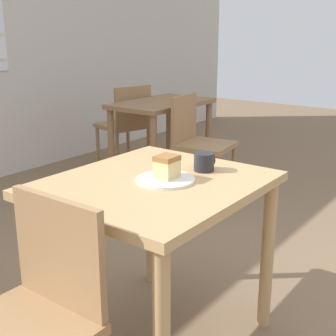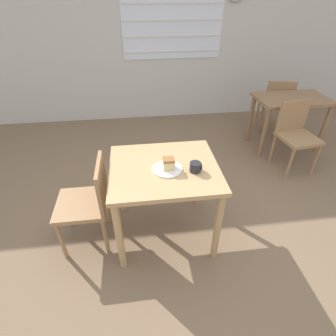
{
  "view_description": "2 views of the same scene",
  "coord_description": "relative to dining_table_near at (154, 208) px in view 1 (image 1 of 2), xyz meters",
  "views": [
    {
      "loc": [
        -1.56,
        -0.91,
        1.38
      ],
      "look_at": [
        -0.11,
        0.17,
        0.85
      ],
      "focal_mm": 50.0,
      "sensor_mm": 36.0,
      "label": 1
    },
    {
      "loc": [
        -0.3,
        -1.53,
        2.04
      ],
      "look_at": [
        -0.08,
        0.17,
        0.82
      ],
      "focal_mm": 28.0,
      "sensor_mm": 36.0,
      "label": 2
    }
  ],
  "objects": [
    {
      "name": "plate",
      "position": [
        0.02,
        -0.04,
        0.13
      ],
      "size": [
        0.25,
        0.25,
        0.01
      ],
      "color": "white",
      "rests_on": "dining_table_near"
    },
    {
      "name": "dining_table_near",
      "position": [
        0.0,
        0.0,
        0.0
      ],
      "size": [
        0.91,
        0.8,
        0.78
      ],
      "color": "tan",
      "rests_on": "ground_plane"
    },
    {
      "name": "chair_near_window",
      "position": [
        -0.67,
        -0.01,
        -0.17
      ],
      "size": [
        0.44,
        0.44,
        0.86
      ],
      "rotation": [
        0.0,
        0.0,
        -1.57
      ],
      "color": "#9E754C",
      "rests_on": "ground_plane"
    },
    {
      "name": "cake_slice",
      "position": [
        0.03,
        -0.04,
        0.18
      ],
      "size": [
        0.09,
        0.08,
        0.1
      ],
      "color": "#E0C67F",
      "rests_on": "plate"
    },
    {
      "name": "chair_far_corner",
      "position": [
        1.79,
        0.94,
        -0.17
      ],
      "size": [
        0.49,
        0.49,
        0.86
      ],
      "rotation": [
        0.0,
        0.0,
        0.13
      ],
      "color": "#9E754C",
      "rests_on": "ground_plane"
    },
    {
      "name": "coffee_mug",
      "position": [
        0.25,
        -0.09,
        0.16
      ],
      "size": [
        0.1,
        0.09,
        0.08
      ],
      "color": "#232328",
      "rests_on": "dining_table_near"
    },
    {
      "name": "chair_far_opposite",
      "position": [
        2.0,
        1.95,
        -0.17
      ],
      "size": [
        0.53,
        0.53,
        0.86
      ],
      "rotation": [
        0.0,
        0.0,
        2.88
      ],
      "color": "#9E754C",
      "rests_on": "ground_plane"
    },
    {
      "name": "dining_table_far",
      "position": [
        1.94,
        1.45,
        -0.04
      ],
      "size": [
        0.97,
        0.58,
        0.75
      ],
      "color": "olive",
      "rests_on": "ground_plane"
    }
  ]
}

